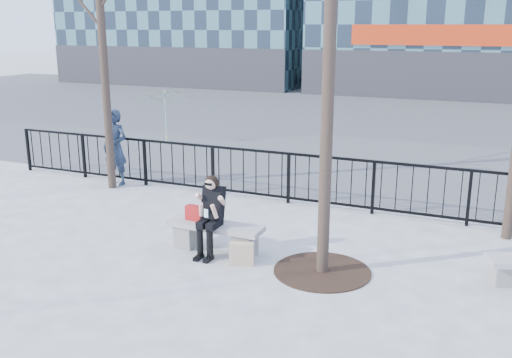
% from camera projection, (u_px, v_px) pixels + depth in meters
% --- Properties ---
extents(ground, '(120.00, 120.00, 0.00)m').
position_uv_depth(ground, '(215.00, 251.00, 9.60)').
color(ground, gray).
rests_on(ground, ground).
extents(street_surface, '(60.00, 23.00, 0.01)m').
position_uv_depth(street_surface, '(387.00, 120.00, 22.89)').
color(street_surface, '#474747').
rests_on(street_surface, ground).
extents(railing, '(14.00, 0.06, 1.10)m').
position_uv_depth(railing, '(280.00, 177.00, 12.11)').
color(railing, black).
rests_on(railing, ground).
extents(tree_grate, '(1.50, 1.50, 0.02)m').
position_uv_depth(tree_grate, '(322.00, 271.00, 8.78)').
color(tree_grate, black).
rests_on(tree_grate, ground).
extents(bench_main, '(1.65, 0.46, 0.49)m').
position_uv_depth(bench_main, '(215.00, 234.00, 9.52)').
color(bench_main, slate).
rests_on(bench_main, ground).
extents(seated_woman, '(0.50, 0.64, 1.34)m').
position_uv_depth(seated_woman, '(210.00, 216.00, 9.28)').
color(seated_woman, black).
rests_on(seated_woman, ground).
extents(handbag, '(0.31, 0.17, 0.25)m').
position_uv_depth(handbag, '(195.00, 213.00, 9.61)').
color(handbag, '#AD1515').
rests_on(handbag, bench_main).
extents(shopping_bag, '(0.41, 0.26, 0.37)m').
position_uv_depth(shopping_bag, '(242.00, 254.00, 8.99)').
color(shopping_bag, beige).
rests_on(shopping_bag, ground).
extents(standing_man, '(0.67, 0.45, 1.78)m').
position_uv_depth(standing_man, '(115.00, 147.00, 13.41)').
color(standing_man, black).
rests_on(standing_man, ground).
extents(vendor_umbrella, '(2.32, 2.35, 1.75)m').
position_uv_depth(vendor_umbrella, '(165.00, 117.00, 17.95)').
color(vendor_umbrella, '#F1FB37').
rests_on(vendor_umbrella, ground).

